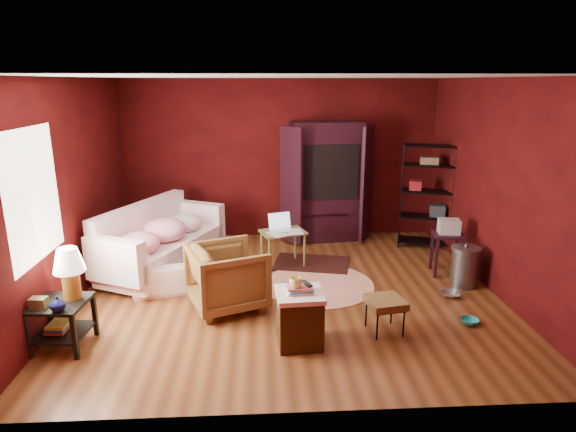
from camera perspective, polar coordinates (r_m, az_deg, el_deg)
name	(u,v)px	position (r m, az deg, el deg)	size (l,w,h in m)	color
room	(286,190)	(6.16, -0.26, 3.07)	(5.54, 5.04, 2.84)	brown
sofa	(158,248)	(7.35, -15.13, -3.71)	(1.92, 0.56, 0.75)	white
armchair	(227,274)	(6.06, -7.20, -6.81)	(0.86, 0.81, 0.89)	black
pet_bowl_steel	(451,287)	(6.75, 18.72, -8.03)	(0.26, 0.06, 0.26)	#AAADB0
pet_bowl_turquoise	(470,316)	(6.12, 20.80, -11.02)	(0.21, 0.06, 0.21)	#26B2AF
vase	(58,304)	(5.41, -25.64, -9.37)	(0.16, 0.16, 0.16)	#0C0E40
mug	(296,281)	(5.06, 0.91, -7.75)	(0.13, 0.10, 0.13)	#F1D876
side_table	(65,289)	(5.61, -24.93, -7.81)	(0.59, 0.59, 1.08)	black
sofa_cushions	(159,242)	(7.35, -15.07, -3.05)	(1.71, 2.38, 0.93)	white
hamper	(299,317)	(5.26, 1.37, -11.87)	(0.52, 0.52, 0.69)	#43270F
footstool	(385,303)	(5.58, 11.48, -10.10)	(0.46, 0.46, 0.40)	black
rug_round	(318,284)	(6.81, 3.63, -8.10)	(1.60, 1.60, 0.01)	white
rug_oriental	(312,263)	(7.54, 2.82, -5.59)	(1.28, 0.99, 0.01)	#441712
laptop_desk	(283,235)	(7.32, -0.63, -2.22)	(0.76, 0.66, 0.80)	olive
tv_armoire	(326,179)	(8.50, 4.47, 4.37)	(1.64, 0.98, 2.09)	black
wire_shelving	(428,192)	(8.39, 16.21, 2.77)	(0.93, 0.60, 1.75)	black
small_stand	(448,233)	(7.35, 18.47, -1.97)	(0.47, 0.47, 0.83)	black
trash_can	(464,266)	(7.09, 20.16, -5.62)	(0.48, 0.48, 0.61)	gray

